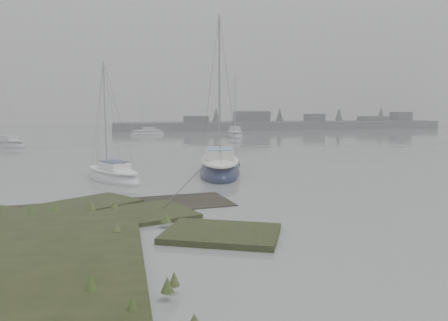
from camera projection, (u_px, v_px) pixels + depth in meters
ground at (148, 148)px, 43.01m from camera, size 160.00×160.00×0.00m
far_shoreline at (286, 124)px, 79.80m from camera, size 60.00×8.00×4.15m
sailboat_main at (220, 169)px, 26.29m from camera, size 3.78×7.63×10.30m
sailboat_white at (113, 177)px, 23.97m from camera, size 3.90×5.17×7.07m
sailboat_far_a at (6, 144)px, 44.35m from camera, size 5.35×4.82×7.68m
sailboat_far_b at (235, 135)px, 59.36m from camera, size 3.36×6.60×8.89m
sailboat_far_c at (147, 133)px, 64.09m from camera, size 5.02×1.85×6.99m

